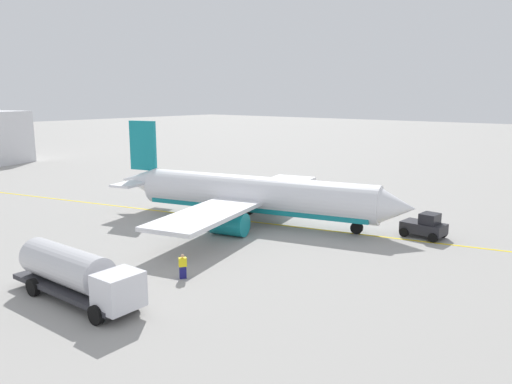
{
  "coord_description": "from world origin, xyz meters",
  "views": [
    {
      "loc": [
        29.97,
        -36.84,
        12.16
      ],
      "look_at": [
        0.0,
        0.0,
        3.0
      ],
      "focal_mm": 35.26,
      "sensor_mm": 36.0,
      "label": 1
    }
  ],
  "objects_px": {
    "airplane": "(251,196)",
    "refueling_worker": "(183,267)",
    "pushback_tug": "(425,226)",
    "fuel_tanker": "(76,273)",
    "safety_cone_nose": "(387,213)"
  },
  "relations": [
    {
      "from": "fuel_tanker",
      "to": "pushback_tug",
      "type": "xyz_separation_m",
      "value": [
        11.03,
        26.66,
        -0.72
      ]
    },
    {
      "from": "pushback_tug",
      "to": "refueling_worker",
      "type": "relative_size",
      "value": 2.17
    },
    {
      "from": "airplane",
      "to": "pushback_tug",
      "type": "distance_m",
      "value": 16.17
    },
    {
      "from": "fuel_tanker",
      "to": "pushback_tug",
      "type": "distance_m",
      "value": 28.86
    },
    {
      "from": "fuel_tanker",
      "to": "airplane",
      "type": "bearing_deg",
      "value": 101.06
    },
    {
      "from": "refueling_worker",
      "to": "safety_cone_nose",
      "type": "relative_size",
      "value": 2.41
    },
    {
      "from": "safety_cone_nose",
      "to": "airplane",
      "type": "bearing_deg",
      "value": -131.53
    },
    {
      "from": "airplane",
      "to": "safety_cone_nose",
      "type": "relative_size",
      "value": 43.51
    },
    {
      "from": "airplane",
      "to": "refueling_worker",
      "type": "distance_m",
      "value": 16.21
    },
    {
      "from": "airplane",
      "to": "refueling_worker",
      "type": "xyz_separation_m",
      "value": [
        6.3,
        -14.83,
        -1.77
      ]
    },
    {
      "from": "airplane",
      "to": "pushback_tug",
      "type": "bearing_deg",
      "value": 19.04
    },
    {
      "from": "fuel_tanker",
      "to": "refueling_worker",
      "type": "relative_size",
      "value": 6.08
    },
    {
      "from": "airplane",
      "to": "fuel_tanker",
      "type": "relative_size",
      "value": 2.97
    },
    {
      "from": "fuel_tanker",
      "to": "refueling_worker",
      "type": "bearing_deg",
      "value": 72.18
    },
    {
      "from": "fuel_tanker",
      "to": "refueling_worker",
      "type": "height_order",
      "value": "fuel_tanker"
    }
  ]
}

